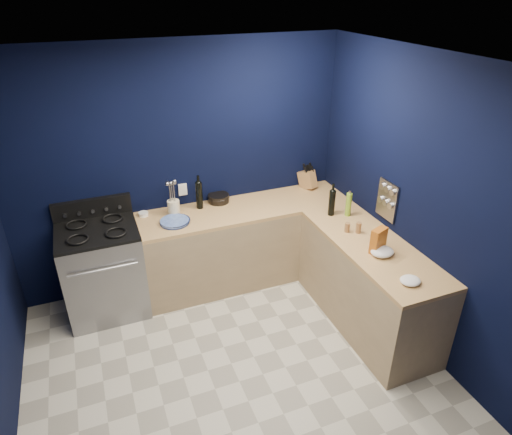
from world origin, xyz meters
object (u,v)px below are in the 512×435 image
utensil_crock (174,208)px  gas_range (104,272)px  plate_stack (175,222)px  knife_block (307,180)px  crouton_bag (378,241)px

utensil_crock → gas_range: bearing=-170.3°
plate_stack → knife_block: (1.64, 0.29, 0.08)m
gas_range → plate_stack: bearing=-4.7°
plate_stack → gas_range: bearing=175.3°
utensil_crock → knife_block: (1.60, 0.09, 0.02)m
plate_stack → crouton_bag: size_ratio=1.23×
plate_stack → utensil_crock: size_ratio=1.84×
utensil_crock → crouton_bag: size_ratio=0.67×
plate_stack → utensil_crock: 0.21m
gas_range → crouton_bag: bearing=-28.4°
gas_range → plate_stack: (0.74, -0.06, 0.46)m
utensil_crock → knife_block: 1.60m
knife_block → crouton_bag: size_ratio=0.87×
crouton_bag → gas_range: bearing=130.4°
utensil_crock → crouton_bag: bearing=-42.1°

